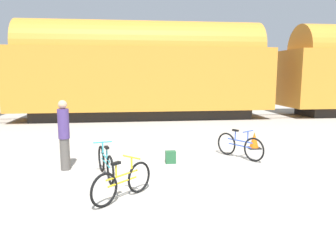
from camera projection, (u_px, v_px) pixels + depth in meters
ground_plane at (167, 181)px, 7.53m from camera, size 80.00×80.00×0.00m
freight_train at (143, 69)px, 17.51m from camera, size 43.96×2.97×5.18m
rail_near at (144, 120)px, 17.24m from camera, size 55.96×0.07×0.01m
rail_far at (143, 117)px, 18.64m from camera, size 55.96×0.07×0.01m
bicycle_teal at (106, 163)px, 7.78m from camera, size 0.55×1.67×0.82m
bicycle_yellow at (123, 182)px, 6.41m from camera, size 1.17×1.18×0.82m
bicycle_blue at (240, 146)px, 9.56m from camera, size 0.94×1.45×0.85m
person_in_purple at (64, 134)px, 8.30m from camera, size 0.28×0.28×1.80m
backpack at (171, 157)px, 9.04m from camera, size 0.28×0.20×0.34m
traffic_cone at (254, 141)px, 10.80m from camera, size 0.40×0.40×0.55m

